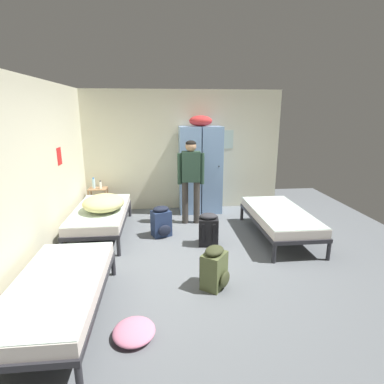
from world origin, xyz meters
TOP-DOWN VIEW (x-y plane):
  - ground_plane at (0.00, 0.00)m, footprint 7.72×7.72m
  - room_backdrop at (-1.13, 1.16)m, footprint 4.36×4.88m
  - locker_bank at (0.37, 2.13)m, footprint 0.90×0.55m
  - shelf_unit at (-1.82, 2.16)m, footprint 0.38×0.30m
  - bed_right at (1.57, 0.56)m, footprint 0.90×1.90m
  - bed_left_rear at (-1.57, 1.01)m, footprint 0.90×1.90m
  - bed_left_front at (-1.57, -1.40)m, footprint 0.90×1.90m
  - bedding_heap at (-1.47, 0.88)m, footprint 0.71×0.80m
  - person_traveler at (0.10, 1.42)m, footprint 0.52×0.22m
  - water_bottle at (-1.90, 2.18)m, footprint 0.06×0.06m
  - lotion_bottle at (-1.75, 2.12)m, footprint 0.05×0.05m
  - backpack_navy at (-0.49, 0.81)m, footprint 0.39×0.40m
  - backpack_black at (0.29, 0.37)m, footprint 0.35×0.36m
  - backpack_olive at (0.17, -0.91)m, footprint 0.42×0.41m
  - clothes_pile_pink at (-0.78, -1.71)m, footprint 0.42×0.45m

SIDE VIEW (x-z plane):
  - ground_plane at x=0.00m, z-range 0.00..0.00m
  - clothes_pile_pink at x=-0.78m, z-range 0.00..0.12m
  - backpack_navy at x=-0.49m, z-range -0.02..0.53m
  - backpack_black at x=0.29m, z-range -0.02..0.53m
  - backpack_olive at x=0.17m, z-range -0.02..0.53m
  - shelf_unit at x=-1.82m, z-range 0.06..0.63m
  - bed_right at x=1.57m, z-range 0.14..0.63m
  - bed_left_rear at x=-1.57m, z-range 0.14..0.63m
  - bed_left_front at x=-1.57m, z-range 0.14..0.63m
  - bedding_heap at x=-1.47m, z-range 0.49..0.76m
  - lotion_bottle at x=-1.75m, z-range 0.56..0.74m
  - water_bottle at x=-1.90m, z-range 0.56..0.79m
  - locker_bank at x=0.37m, z-range -0.07..2.00m
  - person_traveler at x=0.10m, z-range 0.17..1.80m
  - room_backdrop at x=-1.13m, z-range 0.00..2.60m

